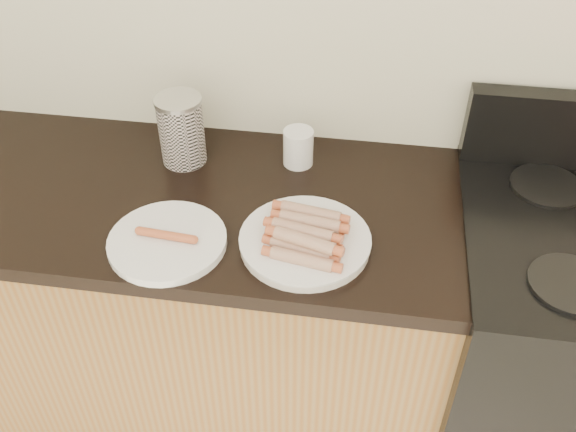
# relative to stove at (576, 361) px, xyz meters

# --- Properties ---
(cabinet_base) EXTENTS (2.20, 0.59, 0.86)m
(cabinet_base) POSITION_rel_stove_xyz_m (-1.48, 0.01, -0.03)
(cabinet_base) COLOR olive
(cabinet_base) RESTS_ON floor
(counter_slab) EXTENTS (2.20, 0.62, 0.04)m
(counter_slab) POSITION_rel_stove_xyz_m (-1.48, 0.01, 0.42)
(counter_slab) COLOR black
(counter_slab) RESTS_ON cabinet_base
(stove) EXTENTS (0.76, 0.65, 0.91)m
(stove) POSITION_rel_stove_xyz_m (0.00, 0.00, 0.00)
(stove) COLOR black
(stove) RESTS_ON floor
(burner_near_left) EXTENTS (0.18, 0.18, 0.01)m
(burner_near_left) POSITION_rel_stove_xyz_m (-0.17, -0.17, 0.46)
(burner_near_left) COLOR black
(burner_near_left) RESTS_ON stove
(burner_far_left) EXTENTS (0.18, 0.18, 0.01)m
(burner_far_left) POSITION_rel_stove_xyz_m (-0.17, 0.17, 0.46)
(burner_far_left) COLOR black
(burner_far_left) RESTS_ON stove
(main_plate) EXTENTS (0.39, 0.39, 0.02)m
(main_plate) POSITION_rel_stove_xyz_m (-0.74, -0.12, 0.45)
(main_plate) COLOR white
(main_plate) RESTS_ON counter_slab
(side_plate) EXTENTS (0.34, 0.34, 0.02)m
(side_plate) POSITION_rel_stove_xyz_m (-1.05, -0.17, 0.45)
(side_plate) COLOR white
(side_plate) RESTS_ON counter_slab
(hotdog_pile) EXTENTS (0.14, 0.22, 0.05)m
(hotdog_pile) POSITION_rel_stove_xyz_m (-0.74, -0.12, 0.49)
(hotdog_pile) COLOR maroon
(hotdog_pile) RESTS_ON main_plate
(plain_sausages) EXTENTS (0.13, 0.03, 0.02)m
(plain_sausages) POSITION_rel_stove_xyz_m (-1.05, -0.17, 0.47)
(plain_sausages) COLOR #B35A31
(plain_sausages) RESTS_ON side_plate
(canister) EXTENTS (0.12, 0.12, 0.19)m
(canister) POSITION_rel_stove_xyz_m (-1.10, 0.16, 0.54)
(canister) COLOR silver
(canister) RESTS_ON counter_slab
(mug) EXTENTS (0.09, 0.09, 0.10)m
(mug) POSITION_rel_stove_xyz_m (-0.80, 0.19, 0.49)
(mug) COLOR silver
(mug) RESTS_ON counter_slab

